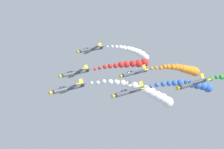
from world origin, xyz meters
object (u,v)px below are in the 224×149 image
(airplane_right_outer, at_px, (192,84))
(airplane_trailing, at_px, (91,49))
(airplane_left_outer, at_px, (134,73))
(airplane_right_inner, at_px, (75,73))
(airplane_lead, at_px, (68,88))
(airplane_left_inner, at_px, (129,91))

(airplane_right_outer, bearing_deg, airplane_trailing, -1.11)
(airplane_left_outer, distance_m, airplane_right_outer, 22.02)
(airplane_right_inner, distance_m, airplane_right_outer, 36.10)
(airplane_right_outer, relative_size, airplane_trailing, 1.00)
(airplane_left_outer, bearing_deg, airplane_right_inner, 46.10)
(airplane_right_inner, bearing_deg, airplane_left_outer, -133.90)
(airplane_right_outer, bearing_deg, airplane_right_inner, 18.91)
(airplane_lead, xyz_separation_m, airplane_right_outer, (-23.16, -20.74, 3.05))
(airplane_trailing, bearing_deg, airplane_left_outer, -179.63)
(airplane_lead, bearing_deg, airplane_right_outer, -138.15)
(airplane_left_inner, xyz_separation_m, airplane_left_outer, (11.21, -11.72, 0.08))
(airplane_left_inner, distance_m, airplane_right_inner, 23.40)
(airplane_left_inner, xyz_separation_m, airplane_right_outer, (-10.65, -10.73, 2.61))
(airplane_left_inner, relative_size, airplane_right_outer, 1.00)
(airplane_left_inner, relative_size, airplane_trailing, 1.00)
(airplane_trailing, bearing_deg, airplane_lead, 133.59)
(airplane_left_outer, bearing_deg, airplane_trailing, 0.37)
(airplane_right_inner, height_order, airplane_right_outer, airplane_right_outer)
(airplane_left_outer, bearing_deg, airplane_left_inner, 133.73)
(airplane_left_inner, distance_m, airplane_right_outer, 15.34)
(airplane_trailing, bearing_deg, airplane_left_inner, 160.70)
(airplane_lead, xyz_separation_m, airplane_right_inner, (10.87, -9.08, -0.01))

